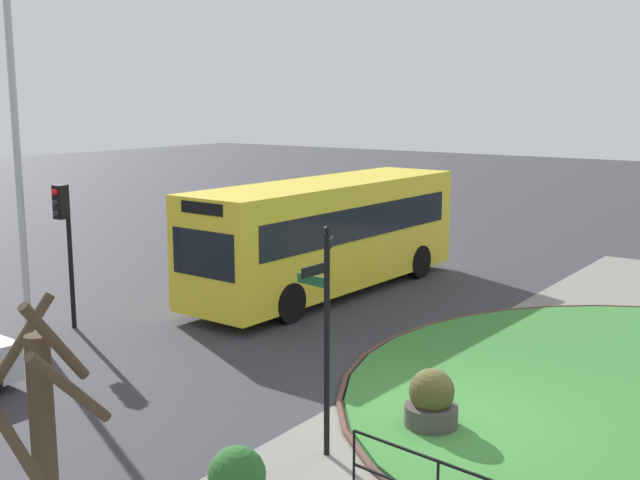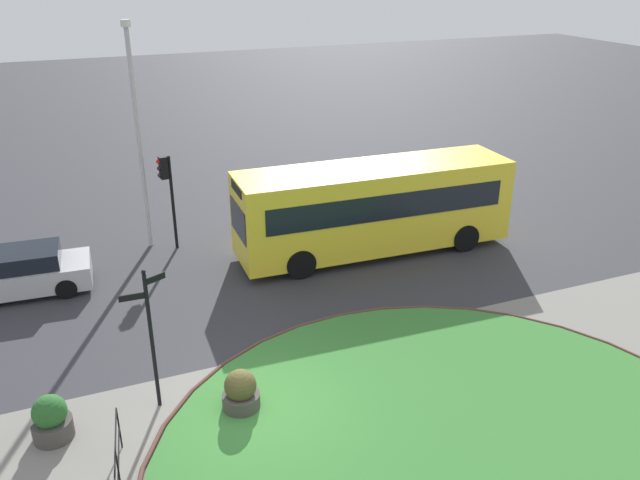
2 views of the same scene
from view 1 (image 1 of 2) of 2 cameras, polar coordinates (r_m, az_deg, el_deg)
The scene contains 8 objects.
ground at distance 13.69m, azimuth 9.40°, elevation -13.08°, with size 120.00×120.00×0.00m, color #333338.
sidewalk_paving at distance 13.03m, azimuth 17.49°, elevation -14.65°, with size 32.00×8.04×0.02m, color gray.
signpost_directional at distance 11.77m, azimuth 0.35°, elevation -6.24°, with size 1.06×0.65×3.56m.
bus_yellow at distance 21.92m, azimuth 0.60°, elevation 0.51°, with size 9.70×2.76×3.13m.
traffic_light_far at distance 19.11m, azimuth -18.05°, elevation 1.12°, with size 0.49×0.30×3.43m.
lamppost_tall at distance 19.01m, azimuth -21.08°, elevation 5.99°, with size 0.32×0.32×7.82m.
planter_kerbside at distance 13.26m, azimuth 8.06°, elevation -11.62°, with size 0.88×0.88×1.06m.
street_tree_bare at distance 8.54m, azimuth -19.43°, elevation -14.80°, with size 1.19×1.19×3.58m.
Camera 1 is at (-11.34, -5.46, 5.40)m, focal length 44.22 mm.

